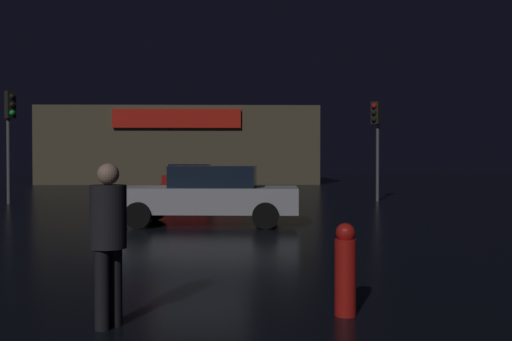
{
  "coord_description": "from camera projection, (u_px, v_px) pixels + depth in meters",
  "views": [
    {
      "loc": [
        1.15,
        -14.19,
        1.58
      ],
      "look_at": [
        1.59,
        7.87,
        1.21
      ],
      "focal_mm": 38.82,
      "sensor_mm": 36.0,
      "label": 1
    }
  ],
  "objects": [
    {
      "name": "traffic_signal_cross_left",
      "position": [
        10.0,
        122.0,
        20.42
      ],
      "size": [
        0.43,
        0.41,
        4.17
      ],
      "color": "#595B60",
      "rests_on": "ground"
    },
    {
      "name": "traffic_signal_main",
      "position": [
        376.0,
        128.0,
        21.75
      ],
      "size": [
        0.41,
        0.43,
        3.92
      ],
      "color": "#595B60",
      "rests_on": "ground"
    },
    {
      "name": "fire_hydrant",
      "position": [
        345.0,
        270.0,
        5.64
      ],
      "size": [
        0.22,
        0.22,
        0.95
      ],
      "color": "red",
      "rests_on": "ground"
    },
    {
      "name": "ground_plane",
      "position": [
        200.0,
        223.0,
        14.19
      ],
      "size": [
        120.0,
        120.0,
        0.0
      ],
      "primitive_type": "plane",
      "color": "black"
    },
    {
      "name": "store_building",
      "position": [
        184.0,
        147.0,
        41.53
      ],
      "size": [
        19.29,
        9.17,
        5.38
      ],
      "color": "brown",
      "rests_on": "ground"
    },
    {
      "name": "car_near",
      "position": [
        191.0,
        180.0,
        24.51
      ],
      "size": [
        2.12,
        4.6,
        1.46
      ],
      "color": "#A51414",
      "rests_on": "ground"
    },
    {
      "name": "pedestrian",
      "position": [
        108.0,
        233.0,
        5.22
      ],
      "size": [
        0.47,
        0.47,
        1.56
      ],
      "color": "black",
      "rests_on": "ground"
    },
    {
      "name": "car_far",
      "position": [
        208.0,
        194.0,
        13.83
      ],
      "size": [
        4.64,
        2.26,
        1.46
      ],
      "color": "#B7B7BF",
      "rests_on": "ground"
    }
  ]
}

